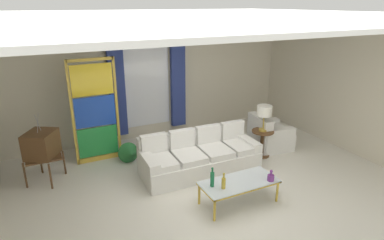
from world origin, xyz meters
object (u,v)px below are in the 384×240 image
object	(u,v)px
armchair_white	(269,136)
bottle_crystal_tall	(271,177)
vintage_tv	(41,146)
table_lamp_brass	(264,112)
bottle_blue_decanter	(212,179)
peacock_figurine	(130,154)
round_side_table	(262,141)
bottle_amber_squat	(224,182)
stained_glass_divider	(95,114)
couch_white_long	(199,156)
coffee_table	(239,183)

from	to	relation	value
armchair_white	bottle_crystal_tall	bearing A→B (deg)	-127.99
vintage_tv	table_lamp_brass	size ratio (longest dim) A/B	2.36
bottle_blue_decanter	peacock_figurine	size ratio (longest dim) A/B	0.57
peacock_figurine	table_lamp_brass	size ratio (longest dim) A/B	1.05
bottle_blue_decanter	vintage_tv	distance (m)	3.24
round_side_table	peacock_figurine	bearing A→B (deg)	161.39
armchair_white	round_side_table	xyz separation A→B (m)	(-0.40, -0.28, 0.07)
bottle_crystal_tall	table_lamp_brass	distance (m)	1.90
bottle_amber_squat	table_lamp_brass	size ratio (longest dim) A/B	0.49
bottle_amber_squat	stained_glass_divider	world-z (taller)	stained_glass_divider
couch_white_long	bottle_crystal_tall	bearing A→B (deg)	-70.00
bottle_blue_decanter	bottle_crystal_tall	xyz separation A→B (m)	(0.97, -0.27, -0.07)
armchair_white	table_lamp_brass	world-z (taller)	table_lamp_brass
bottle_blue_decanter	peacock_figurine	xyz separation A→B (m)	(-0.76, 2.17, -0.33)
bottle_amber_squat	armchair_white	bearing A→B (deg)	36.57
armchair_white	bottle_amber_squat	bearing A→B (deg)	-143.43
round_side_table	couch_white_long	bearing A→B (deg)	179.34
coffee_table	armchair_white	size ratio (longest dim) A/B	1.45
couch_white_long	coffee_table	bearing A→B (deg)	-86.80
couch_white_long	armchair_white	world-z (taller)	couch_white_long
vintage_tv	round_side_table	xyz separation A→B (m)	(4.36, -0.93, -0.37)
armchair_white	coffee_table	bearing A→B (deg)	-139.96
table_lamp_brass	vintage_tv	bearing A→B (deg)	168.01
round_side_table	table_lamp_brass	xyz separation A→B (m)	(0.00, 0.00, 0.67)
bottle_blue_decanter	bottle_amber_squat	bearing A→B (deg)	-47.32
couch_white_long	table_lamp_brass	distance (m)	1.72
round_side_table	stained_glass_divider	bearing A→B (deg)	157.27
bottle_amber_squat	vintage_tv	distance (m)	3.43
peacock_figurine	couch_white_long	bearing A→B (deg)	-37.68
armchair_white	round_side_table	bearing A→B (deg)	-145.62
couch_white_long	bottle_crystal_tall	xyz separation A→B (m)	(0.56, -1.54, 0.17)
bottle_amber_squat	armchair_white	size ratio (longest dim) A/B	0.31
couch_white_long	bottle_crystal_tall	distance (m)	1.65
peacock_figurine	stained_glass_divider	bearing A→B (deg)	140.11
armchair_white	round_side_table	size ratio (longest dim) A/B	1.52
bottle_crystal_tall	round_side_table	xyz separation A→B (m)	(1.00, 1.52, -0.12)
vintage_tv	peacock_figurine	bearing A→B (deg)	-0.27
coffee_table	bottle_amber_squat	distance (m)	0.39
bottle_crystal_tall	table_lamp_brass	world-z (taller)	table_lamp_brass
vintage_tv	round_side_table	bearing A→B (deg)	-11.99
bottle_blue_decanter	bottle_crystal_tall	world-z (taller)	bottle_blue_decanter
bottle_blue_decanter	coffee_table	bearing A→B (deg)	-7.65
table_lamp_brass	round_side_table	bearing A→B (deg)	-90.00
couch_white_long	round_side_table	distance (m)	1.56
stained_glass_divider	bottle_crystal_tall	bearing A→B (deg)	-51.93
bottle_crystal_tall	round_side_table	size ratio (longest dim) A/B	0.33
bottle_crystal_tall	stained_glass_divider	bearing A→B (deg)	128.07
bottle_blue_decanter	bottle_crystal_tall	bearing A→B (deg)	-15.83
bottle_crystal_tall	vintage_tv	world-z (taller)	vintage_tv
armchair_white	stained_glass_divider	xyz separation A→B (m)	(-3.67, 1.09, 0.77)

